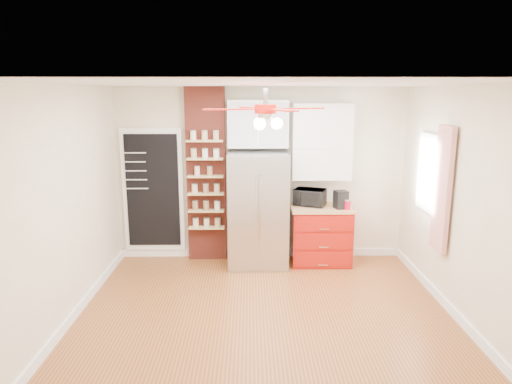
{
  "coord_description": "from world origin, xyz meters",
  "views": [
    {
      "loc": [
        -0.17,
        -5.07,
        2.6
      ],
      "look_at": [
        -0.09,
        0.9,
        1.3
      ],
      "focal_mm": 32.0,
      "sensor_mm": 36.0,
      "label": 1
    }
  ],
  "objects_px": {
    "fridge": "(258,209)",
    "red_cabinet": "(321,235)",
    "canister_left": "(347,205)",
    "toaster_oven": "(310,197)",
    "pantry_jar_oats": "(197,171)",
    "coffee_maker": "(341,200)",
    "ceiling_fan": "(265,109)"
  },
  "relations": [
    {
      "from": "fridge",
      "to": "pantry_jar_oats",
      "type": "relative_size",
      "value": 13.17
    },
    {
      "from": "red_cabinet",
      "to": "fridge",
      "type": "bearing_deg",
      "value": -177.05
    },
    {
      "from": "canister_left",
      "to": "ceiling_fan",
      "type": "bearing_deg",
      "value": -130.17
    },
    {
      "from": "red_cabinet",
      "to": "pantry_jar_oats",
      "type": "xyz_separation_m",
      "value": [
        -1.9,
        0.1,
        0.99
      ]
    },
    {
      "from": "toaster_oven",
      "to": "canister_left",
      "type": "relative_size",
      "value": 3.46
    },
    {
      "from": "toaster_oven",
      "to": "canister_left",
      "type": "distance_m",
      "value": 0.59
    },
    {
      "from": "red_cabinet",
      "to": "coffee_maker",
      "type": "height_order",
      "value": "coffee_maker"
    },
    {
      "from": "toaster_oven",
      "to": "pantry_jar_oats",
      "type": "height_order",
      "value": "pantry_jar_oats"
    },
    {
      "from": "toaster_oven",
      "to": "coffee_maker",
      "type": "bearing_deg",
      "value": -2.77
    },
    {
      "from": "canister_left",
      "to": "pantry_jar_oats",
      "type": "relative_size",
      "value": 1.01
    },
    {
      "from": "red_cabinet",
      "to": "toaster_oven",
      "type": "xyz_separation_m",
      "value": [
        -0.17,
        0.1,
        0.58
      ]
    },
    {
      "from": "fridge",
      "to": "coffee_maker",
      "type": "xyz_separation_m",
      "value": [
        1.24,
        -0.06,
        0.16
      ]
    },
    {
      "from": "coffee_maker",
      "to": "canister_left",
      "type": "height_order",
      "value": "coffee_maker"
    },
    {
      "from": "red_cabinet",
      "to": "pantry_jar_oats",
      "type": "bearing_deg",
      "value": 177.03
    },
    {
      "from": "red_cabinet",
      "to": "toaster_oven",
      "type": "distance_m",
      "value": 0.61
    },
    {
      "from": "red_cabinet",
      "to": "canister_left",
      "type": "distance_m",
      "value": 0.65
    },
    {
      "from": "red_cabinet",
      "to": "canister_left",
      "type": "bearing_deg",
      "value": -24.71
    },
    {
      "from": "coffee_maker",
      "to": "pantry_jar_oats",
      "type": "height_order",
      "value": "pantry_jar_oats"
    },
    {
      "from": "fridge",
      "to": "canister_left",
      "type": "height_order",
      "value": "fridge"
    },
    {
      "from": "pantry_jar_oats",
      "to": "red_cabinet",
      "type": "bearing_deg",
      "value": -2.97
    },
    {
      "from": "fridge",
      "to": "toaster_oven",
      "type": "distance_m",
      "value": 0.83
    },
    {
      "from": "ceiling_fan",
      "to": "coffee_maker",
      "type": "height_order",
      "value": "ceiling_fan"
    },
    {
      "from": "coffee_maker",
      "to": "canister_left",
      "type": "bearing_deg",
      "value": -49.62
    },
    {
      "from": "toaster_oven",
      "to": "canister_left",
      "type": "height_order",
      "value": "toaster_oven"
    },
    {
      "from": "canister_left",
      "to": "toaster_oven",
      "type": "bearing_deg",
      "value": 153.69
    },
    {
      "from": "canister_left",
      "to": "pantry_jar_oats",
      "type": "height_order",
      "value": "pantry_jar_oats"
    },
    {
      "from": "fridge",
      "to": "toaster_oven",
      "type": "height_order",
      "value": "fridge"
    },
    {
      "from": "toaster_oven",
      "to": "canister_left",
      "type": "bearing_deg",
      "value": -4.53
    },
    {
      "from": "fridge",
      "to": "canister_left",
      "type": "distance_m",
      "value": 1.34
    },
    {
      "from": "fridge",
      "to": "red_cabinet",
      "type": "xyz_separation_m",
      "value": [
        0.97,
        0.05,
        -0.42
      ]
    },
    {
      "from": "fridge",
      "to": "coffee_maker",
      "type": "height_order",
      "value": "fridge"
    },
    {
      "from": "fridge",
      "to": "ceiling_fan",
      "type": "height_order",
      "value": "ceiling_fan"
    }
  ]
}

